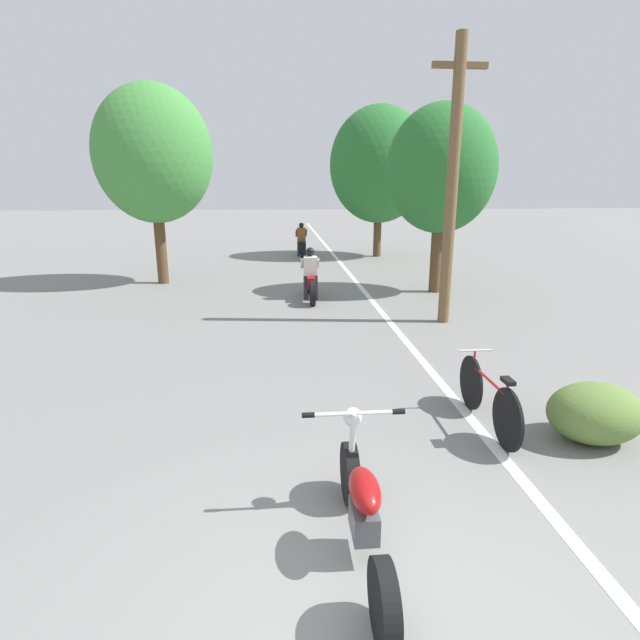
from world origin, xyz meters
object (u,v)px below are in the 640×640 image
Objects in this scene: motorcycle_rider_lead at (310,280)px; motorcycle_rider_far at (302,244)px; roadside_tree_left at (153,155)px; motorcycle_foreground at (363,509)px; roadside_tree_right_near at (441,170)px; bicycle_parked at (488,398)px; roadside_tree_right_far at (379,165)px; utility_pole at (452,182)px.

motorcycle_rider_lead is 8.20m from motorcycle_rider_far.
roadside_tree_left is 13.10m from motorcycle_foreground.
roadside_tree_right_near reaches higher than bicycle_parked.
motorcycle_rider_far is at bearing 51.05° from roadside_tree_left.
bicycle_parked is (1.90, 2.04, -0.02)m from motorcycle_foreground.
roadside_tree_right_far is 2.87× the size of motorcycle_rider_lead.
roadside_tree_right_near is (0.78, 3.12, 0.33)m from utility_pole.
motorcycle_foreground is at bearing -101.65° from roadside_tree_right_far.
bicycle_parked is at bearing -103.07° from roadside_tree_right_near.
bicycle_parked is at bearing -96.20° from roadside_tree_right_far.
utility_pole is at bearing -76.49° from motorcycle_rider_far.
roadside_tree_right_near is 4.54m from motorcycle_rider_lead.
utility_pole is 1.15× the size of roadside_tree_right_near.
motorcycle_rider_far is (-3.34, 7.55, -2.77)m from roadside_tree_right_near.
bicycle_parked is (-1.85, -7.97, -2.90)m from roadside_tree_right_near.
roadside_tree_right_far is 1.05× the size of roadside_tree_left.
motorcycle_foreground is 9.38m from motorcycle_rider_lead.
utility_pole reaches higher than motorcycle_rider_lead.
motorcycle_rider_far is at bearing 103.51° from utility_pole.
roadside_tree_left reaches higher than motorcycle_rider_lead.
roadside_tree_right_far reaches higher than motorcycle_foreground.
roadside_tree_right_far is 2.85× the size of motorcycle_foreground.
motorcycle_rider_lead is (-3.53, -0.64, -2.77)m from roadside_tree_right_near.
roadside_tree_right_near is 2.38× the size of motorcycle_foreground.
roadside_tree_right_near is 8.69m from bicycle_parked.
utility_pole reaches higher than motorcycle_rider_far.
motorcycle_rider_lead reaches higher than bicycle_parked.
motorcycle_rider_far is at bearing 174.38° from roadside_tree_right_far.
motorcycle_rider_lead is at bearing 102.89° from bicycle_parked.
roadside_tree_right_near is at bearing -14.07° from roadside_tree_left.
roadside_tree_left is (-7.08, 5.09, 0.78)m from utility_pole.
roadside_tree_right_near is 8.11m from roadside_tree_left.
bicycle_parked is at bearing -58.87° from roadside_tree_left.
roadside_tree_left is 5.99m from motorcycle_rider_lead.
motorcycle_foreground is at bearing -91.34° from motorcycle_rider_far.
motorcycle_rider_lead is (-2.75, 2.47, -2.44)m from utility_pole.
roadside_tree_right_near is at bearing 10.35° from motorcycle_rider_lead.
roadside_tree_left reaches higher than roadside_tree_right_near.
motorcycle_rider_lead is 1.02× the size of motorcycle_rider_far.
motorcycle_rider_far is at bearing 88.70° from motorcycle_rider_lead.
roadside_tree_right_far reaches higher than motorcycle_rider_lead.
roadside_tree_right_near is 2.45× the size of motorcycle_rider_far.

